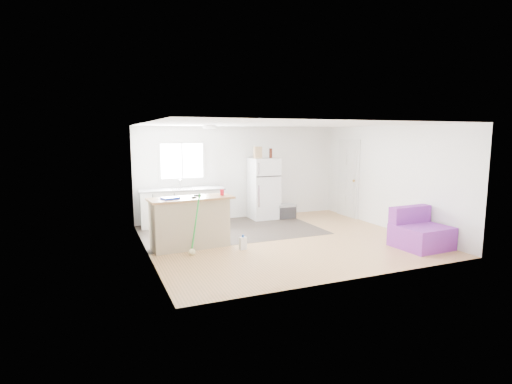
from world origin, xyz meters
The scene contains 19 objects.
room centered at (0.00, 0.00, 1.20)m, with size 5.51×5.01×2.41m.
vinyl_zone centered at (-0.73, 1.25, 0.00)m, with size 4.05×2.50×0.00m, color #352F28.
window centered at (-1.55, 2.49, 1.55)m, with size 1.18×0.06×0.98m.
interior_door centered at (2.72, 1.55, 1.02)m, with size 0.11×0.92×2.10m.
ceiling_fixture centered at (-1.20, 1.20, 2.36)m, with size 0.30×0.30×0.07m, color white.
kitchen_cabinets centered at (-1.64, 2.19, 0.46)m, with size 2.06×0.79×1.18m.
peninsula centered at (-1.92, 0.17, 0.50)m, with size 1.66×0.75×0.99m.
refrigerator centered at (0.51, 2.15, 0.80)m, with size 0.70×0.68×1.59m.
cooler centered at (1.06, 1.94, 0.19)m, with size 0.50×0.35×0.38m.
purple_seat centered at (2.23, -1.53, 0.28)m, with size 0.98×0.92×0.77m.
cleaner_jug centered at (-1.02, -0.35, 0.13)m, with size 0.14×0.11×0.29m.
mop centered at (-1.98, -0.29, 0.23)m, with size 0.24×0.32×1.15m.
red_cup centered at (-1.26, 0.19, 1.05)m, with size 0.08×0.08×0.12m, color red.
blue_tray centered at (-2.30, 0.10, 1.01)m, with size 0.30×0.22×0.04m, color #142DC1.
tool_a centered at (-1.74, 0.27, 1.01)m, with size 0.14×0.05×0.03m, color black.
tool_b centered at (-1.86, 0.07, 1.01)m, with size 0.10×0.04×0.03m, color black.
cardboard_box centered at (0.33, 2.11, 1.74)m, with size 0.20×0.10×0.30m, color tan.
bottle_left centered at (0.69, 2.10, 1.72)m, with size 0.07×0.07×0.25m, color #3A130A.
bottle_right centered at (0.71, 2.16, 1.72)m, with size 0.07×0.07×0.25m, color #3A130A.
Camera 1 is at (-3.66, -7.33, 2.19)m, focal length 28.00 mm.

